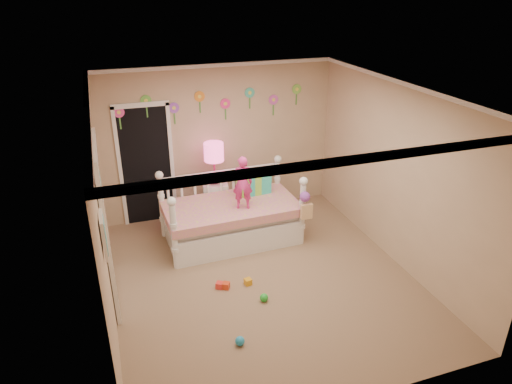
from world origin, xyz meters
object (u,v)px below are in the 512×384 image
object	(u,v)px
child	(242,183)
table_lamp	(214,157)
nightstand	(216,202)
daybed	(231,207)

from	to	relation	value
child	table_lamp	bearing A→B (deg)	-61.76
nightstand	table_lamp	bearing A→B (deg)	105.35
nightstand	table_lamp	distance (m)	0.82
child	table_lamp	world-z (taller)	child
child	table_lamp	xyz separation A→B (m)	(-0.20, 0.91, 0.11)
daybed	child	distance (m)	0.53
nightstand	daybed	bearing A→B (deg)	-76.36
daybed	table_lamp	xyz separation A→B (m)	(-0.07, 0.72, 0.59)
child	nightstand	world-z (taller)	child
daybed	child	world-z (taller)	child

